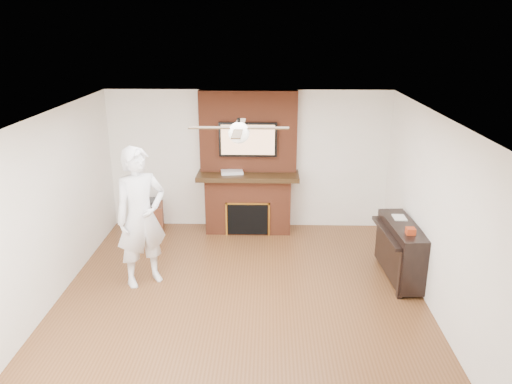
{
  "coord_description": "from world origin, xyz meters",
  "views": [
    {
      "loc": [
        0.36,
        -5.91,
        3.56
      ],
      "look_at": [
        0.18,
        0.9,
        1.27
      ],
      "focal_mm": 35.0,
      "sensor_mm": 36.0,
      "label": 1
    }
  ],
  "objects_px": {
    "fireplace": "(248,177)",
    "piano": "(401,249)",
    "side_table": "(149,216)",
    "person": "(141,217)"
  },
  "relations": [
    {
      "from": "fireplace",
      "to": "side_table",
      "type": "height_order",
      "value": "fireplace"
    },
    {
      "from": "fireplace",
      "to": "piano",
      "type": "bearing_deg",
      "value": -38.19
    },
    {
      "from": "piano",
      "to": "fireplace",
      "type": "bearing_deg",
      "value": 138.03
    },
    {
      "from": "person",
      "to": "fireplace",
      "type": "bearing_deg",
      "value": 18.9
    },
    {
      "from": "fireplace",
      "to": "side_table",
      "type": "relative_size",
      "value": 4.41
    },
    {
      "from": "side_table",
      "to": "fireplace",
      "type": "bearing_deg",
      "value": -7.54
    },
    {
      "from": "piano",
      "to": "side_table",
      "type": "bearing_deg",
      "value": 153.24
    },
    {
      "from": "person",
      "to": "side_table",
      "type": "height_order",
      "value": "person"
    },
    {
      "from": "person",
      "to": "side_table",
      "type": "distance_m",
      "value": 2.13
    },
    {
      "from": "fireplace",
      "to": "piano",
      "type": "height_order",
      "value": "fireplace"
    }
  ]
}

